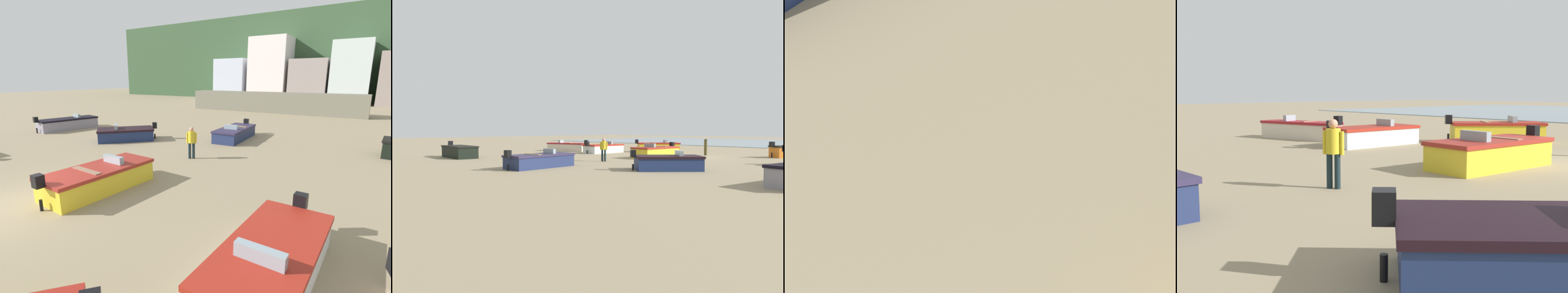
# 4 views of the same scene
# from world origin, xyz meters

# --- Properties ---
(ground_plane) EXTENTS (160.00, 160.00, 0.00)m
(ground_plane) POSITION_xyz_m (0.00, 0.00, 0.00)
(ground_plane) COLOR gray
(boat_cream_0) EXTENTS (4.52, 2.31, 1.16)m
(boat_cream_0) POSITION_xyz_m (12.19, 2.04, 0.44)
(boat_cream_0) COLOR beige
(boat_cream_0) RESTS_ON ground
(boat_yellow_2) EXTENTS (3.72, 3.97, 1.22)m
(boat_yellow_2) POSITION_xyz_m (5.13, -3.60, 0.47)
(boat_yellow_2) COLOR gold
(boat_yellow_2) RESTS_ON ground
(boat_navy_3) EXTENTS (3.70, 3.80, 1.11)m
(boat_navy_3) POSITION_xyz_m (-4.30, 9.15, 0.41)
(boat_navy_3) COLOR navy
(boat_navy_3) RESTS_ON ground
(boat_yellow_5) EXTENTS (1.90, 4.33, 1.17)m
(boat_yellow_5) POSITION_xyz_m (1.16, 2.49, 0.44)
(boat_yellow_5) COLOR gold
(boat_yellow_5) RESTS_ON ground
(boat_navy_6) EXTENTS (1.80, 4.52, 1.11)m
(boat_navy_6) POSITION_xyz_m (1.63, 13.30, 0.41)
(boat_navy_6) COLOR navy
(boat_navy_6) RESTS_ON ground
(boat_black_7) EXTENTS (3.99, 1.86, 1.26)m
(boat_black_7) POSITION_xyz_m (11.77, 13.50, 0.48)
(boat_black_7) COLOR black
(boat_black_7) RESTS_ON ground
(boat_white_8) EXTENTS (1.80, 4.25, 1.11)m
(boat_white_8) POSITION_xyz_m (7.98, 1.16, 0.41)
(boat_white_8) COLOR white
(boat_white_8) RESTS_ON ground
(mooring_post_near_water) EXTENTS (0.24, 0.24, 1.38)m
(mooring_post_near_water) POSITION_xyz_m (-0.33, -2.68, 0.69)
(mooring_post_near_water) COLOR #413A1B
(mooring_post_near_water) RESTS_ON ground
(beach_walker_foreground) EXTENTS (0.50, 0.47, 1.62)m
(beach_walker_foreground) POSITION_xyz_m (1.76, 7.78, 0.95)
(beach_walker_foreground) COLOR #16262B
(beach_walker_foreground) RESTS_ON ground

